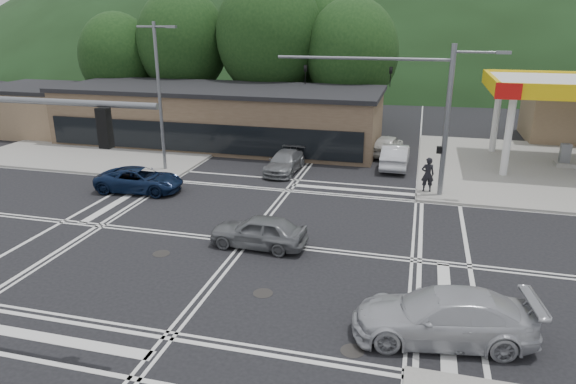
% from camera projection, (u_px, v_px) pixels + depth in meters
% --- Properties ---
extents(ground, '(120.00, 120.00, 0.00)m').
position_uv_depth(ground, '(246.00, 242.00, 22.19)').
color(ground, black).
rests_on(ground, ground).
extents(sidewalk_ne, '(16.00, 16.00, 0.15)m').
position_uv_depth(sidewalk_ne, '(549.00, 170.00, 32.33)').
color(sidewalk_ne, gray).
rests_on(sidewalk_ne, ground).
extents(sidewalk_nw, '(16.00, 16.00, 0.15)m').
position_uv_depth(sidewalk_nw, '(125.00, 143.00, 39.48)').
color(sidewalk_nw, gray).
rests_on(sidewalk_nw, ground).
extents(commercial_row, '(24.00, 8.00, 4.00)m').
position_uv_depth(commercial_row, '(219.00, 117.00, 39.03)').
color(commercial_row, brown).
rests_on(commercial_row, ground).
extents(commercial_nw, '(8.00, 7.00, 3.60)m').
position_uv_depth(commercial_nw, '(40.00, 111.00, 42.91)').
color(commercial_nw, '#846B4F').
rests_on(commercial_nw, ground).
extents(hill_north, '(252.00, 126.00, 140.00)m').
position_uv_depth(hill_north, '(390.00, 65.00, 104.63)').
color(hill_north, black).
rests_on(hill_north, ground).
extents(tree_n_a, '(8.00, 8.00, 11.75)m').
position_uv_depth(tree_n_a, '(183.00, 42.00, 45.21)').
color(tree_n_a, '#382619').
rests_on(tree_n_a, ground).
extents(tree_n_b, '(9.00, 9.00, 12.98)m').
position_uv_depth(tree_n_b, '(269.00, 35.00, 43.09)').
color(tree_n_b, '#382619').
rests_on(tree_n_b, ground).
extents(tree_n_c, '(7.60, 7.60, 10.87)m').
position_uv_depth(tree_n_c, '(352.00, 53.00, 41.84)').
color(tree_n_c, '#382619').
rests_on(tree_n_c, ground).
extents(tree_n_d, '(6.80, 6.80, 9.76)m').
position_uv_depth(tree_n_d, '(118.00, 57.00, 46.15)').
color(tree_n_d, '#382619').
rests_on(tree_n_d, ground).
extents(tree_n_e, '(8.40, 8.40, 11.98)m').
position_uv_depth(tree_n_e, '(325.00, 42.00, 46.01)').
color(tree_n_e, '#382619').
rests_on(tree_n_e, ground).
extents(streetlight_nw, '(2.50, 0.25, 9.00)m').
position_uv_depth(streetlight_nw, '(160.00, 90.00, 30.82)').
color(streetlight_nw, slate).
rests_on(streetlight_nw, ground).
extents(signal_mast_ne, '(11.65, 0.30, 8.00)m').
position_uv_depth(signal_mast_ne, '(423.00, 102.00, 26.41)').
color(signal_mast_ne, slate).
rests_on(signal_mast_ne, ground).
extents(car_blue_west, '(4.93, 2.55, 1.33)m').
position_uv_depth(car_blue_west, '(140.00, 180.00, 28.45)').
color(car_blue_west, '#0C1A37').
rests_on(car_blue_west, ground).
extents(car_grey_center, '(4.14, 1.79, 1.39)m').
position_uv_depth(car_grey_center, '(259.00, 231.00, 21.53)').
color(car_grey_center, slate).
rests_on(car_grey_center, ground).
extents(car_silver_east, '(5.63, 2.92, 1.56)m').
position_uv_depth(car_silver_east, '(443.00, 316.00, 15.25)').
color(car_silver_east, '#AFB1B7').
rests_on(car_silver_east, ground).
extents(car_queue_a, '(1.69, 4.69, 1.54)m').
position_uv_depth(car_queue_a, '(395.00, 156.00, 33.00)').
color(car_queue_a, '#BBBDC3').
rests_on(car_queue_a, ground).
extents(car_queue_b, '(2.33, 4.44, 1.44)m').
position_uv_depth(car_queue_b, '(387.00, 145.00, 35.96)').
color(car_queue_b, silver).
rests_on(car_queue_b, ground).
extents(car_northbound, '(1.93, 4.43, 1.27)m').
position_uv_depth(car_northbound, '(285.00, 162.00, 32.05)').
color(car_northbound, slate).
rests_on(car_northbound, ground).
extents(pedestrian, '(0.77, 0.57, 1.91)m').
position_uv_depth(pedestrian, '(428.00, 174.00, 27.90)').
color(pedestrian, black).
rests_on(pedestrian, sidewalk_ne).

